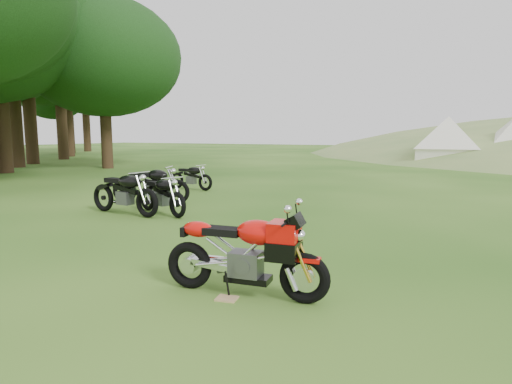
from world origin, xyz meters
The scene contains 9 objects.
ground centered at (0.00, 0.00, 0.00)m, with size 120.00×120.00×0.00m, color #1A460F.
treeline centered at (-20.00, 15.00, 0.00)m, with size 28.00×32.00×14.00m, color black, non-canonical shape.
sport_motorcycle centered at (0.53, -1.13, 0.54)m, with size 1.80×0.45×1.08m, color red, non-canonical shape.
plywood_board centered at (0.42, -1.33, 0.01)m, with size 0.22×0.18×0.02m, color tan.
vintage_moto_a centered at (-4.52, 3.24, 0.51)m, with size 1.93×0.45×1.02m, color black, non-canonical shape.
vintage_moto_b centered at (-4.07, 1.85, 0.51)m, with size 1.95×0.45×1.03m, color black, non-canonical shape.
vintage_moto_c centered at (-3.36, 2.24, 0.46)m, with size 1.73×0.40×0.91m, color black, non-canonical shape.
vintage_moto_d centered at (-5.24, 5.97, 0.43)m, with size 1.62×0.38×0.85m, color black, non-canonical shape.
tent_left centered at (1.37, 21.39, 1.35)m, with size 3.11×3.11×2.69m, color white, non-canonical shape.
Camera 1 is at (2.68, -5.10, 1.77)m, focal length 30.00 mm.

